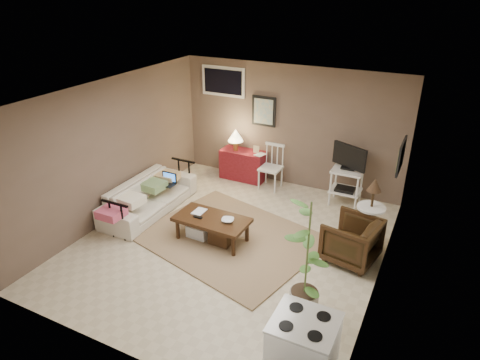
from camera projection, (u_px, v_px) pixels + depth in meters
The scene contains 20 objects.
floor at pixel (231, 243), 6.83m from camera, with size 5.00×5.00×0.00m, color #C1B293.
art_back at pixel (264, 111), 8.43m from camera, with size 0.50×0.03×0.60m, color black.
art_right at pixel (401, 156), 6.13m from camera, with size 0.03×0.60×0.45m, color black.
window at pixel (223, 81), 8.58m from camera, with size 0.96×0.03×0.60m, color silver.
rug at pixel (230, 238), 6.94m from camera, with size 2.68×2.14×0.03m, color #9B745A.
coffee_table at pixel (212, 227), 6.79m from camera, with size 1.19×0.63×0.44m.
sofa at pixel (149, 192), 7.61m from camera, with size 1.98×0.58×0.77m, color beige.
sofa_pillows at pixel (142, 193), 7.37m from camera, with size 0.38×1.88×0.13m, color #F7EBCC, non-canonical shape.
sofa_end_rails at pixel (154, 196), 7.59m from camera, with size 0.53×1.98×0.67m, color black, non-canonical shape.
laptop at pixel (168, 181), 7.76m from camera, with size 0.30×0.22×0.21m.
red_console at pixel (243, 162), 8.87m from camera, with size 0.93×0.41×1.08m.
spindle_chair at pixel (271, 168), 8.46m from camera, with size 0.41×0.41×0.90m.
tv_stand at pixel (347, 174), 7.75m from camera, with size 0.65×0.45×1.17m.
side_table at pixel (372, 205), 6.47m from camera, with size 0.43×0.43×1.16m.
armchair at pixel (352, 238), 6.28m from camera, with size 0.72×0.68×0.74m, color black.
potted_plant at pixel (307, 256), 5.05m from camera, with size 0.40×0.40×1.61m.
stove at pixel (303, 352), 4.31m from camera, with size 0.64×0.60×0.84m.
bowl at pixel (228, 216), 6.57m from camera, with size 0.19×0.05×0.19m, color #38200F.
book_table at pixel (194, 204), 6.86m from camera, with size 0.18×0.02×0.24m, color #38200F.
book_console at pixel (257, 149), 8.56m from camera, with size 0.16×0.02×0.22m, color #38200F.
Camera 1 is at (2.69, -5.07, 3.84)m, focal length 32.00 mm.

